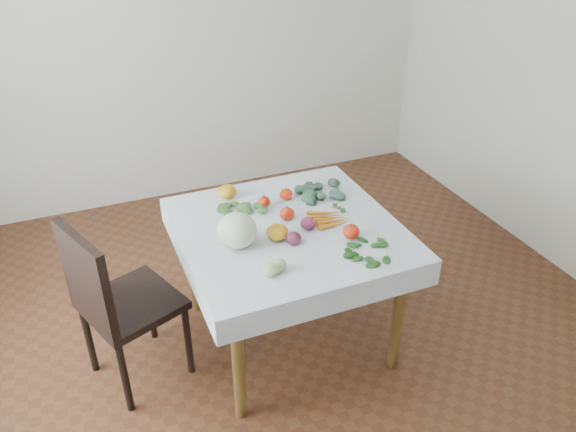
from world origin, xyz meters
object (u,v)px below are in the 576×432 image
Objects in this scene: carrot_bunch at (329,218)px; table at (288,243)px; heirloom_back at (227,192)px; cabbage at (237,230)px; chair at (113,298)px.

table is at bearing 173.36° from carrot_bunch.
table is 0.49m from heirloom_back.
cabbage is 0.53m from carrot_bunch.
cabbage is at bearing -176.05° from carrot_bunch.
chair is 4.83× the size of carrot_bunch.
table is 0.93m from chair.
heirloom_back is (-0.20, 0.43, 0.14)m from table.
cabbage reaches higher than heirloom_back.
chair reaches higher than cabbage.
table is at bearing 11.79° from cabbage.
heirloom_back is 0.62m from carrot_bunch.
table is 0.36m from cabbage.
cabbage reaches higher than table.
heirloom_back reaches higher than carrot_bunch.
cabbage is at bearing -7.34° from chair.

